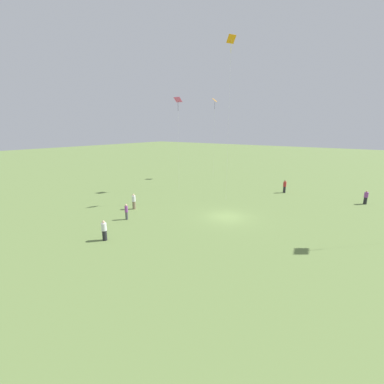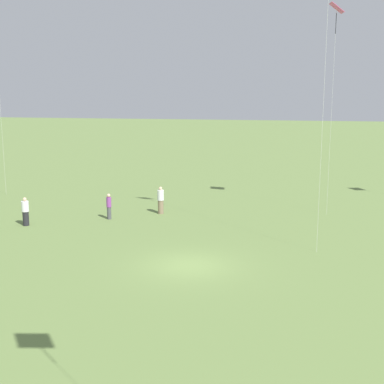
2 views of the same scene
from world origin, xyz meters
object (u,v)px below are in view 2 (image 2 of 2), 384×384
(person_1, at_px, (25,212))
(person_3, at_px, (109,206))
(kite_0, at_px, (336,16))
(person_2, at_px, (161,200))

(person_1, distance_m, person_3, 5.28)
(person_3, relative_size, kite_0, 0.12)
(person_3, bearing_deg, person_1, -21.68)
(kite_0, bearing_deg, person_3, 145.04)
(person_3, bearing_deg, kite_0, 145.70)
(person_1, bearing_deg, person_2, -137.15)
(person_2, bearing_deg, kite_0, -157.45)
(person_3, xyz_separation_m, kite_0, (4.26, -14.26, 12.25))
(person_2, relative_size, kite_0, 0.14)
(person_1, xyz_separation_m, person_3, (2.58, -4.61, -0.01))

